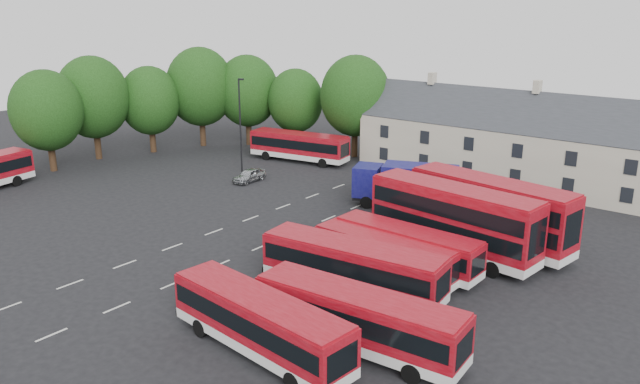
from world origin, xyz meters
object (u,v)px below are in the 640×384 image
(bus_row_a, at_px, (260,320))
(lamppost, at_px, (240,123))
(silver_car, at_px, (249,175))
(box_truck, at_px, (407,184))
(bus_dd_south, at_px, (453,217))

(bus_row_a, relative_size, lamppost, 1.15)
(silver_car, bearing_deg, box_truck, 6.45)
(silver_car, height_order, lamppost, lamppost)
(box_truck, relative_size, silver_car, 2.41)
(bus_dd_south, distance_m, silver_car, 24.98)
(box_truck, bearing_deg, silver_car, 167.76)
(silver_car, relative_size, lamppost, 0.39)
(box_truck, distance_m, lamppost, 19.81)
(bus_dd_south, height_order, lamppost, lamppost)
(box_truck, bearing_deg, lamppost, 160.09)
(bus_row_a, distance_m, box_truck, 25.60)
(bus_row_a, height_order, bus_dd_south, bus_dd_south)
(bus_dd_south, height_order, silver_car, bus_dd_south)
(bus_dd_south, bearing_deg, silver_car, 174.97)
(bus_row_a, distance_m, lamppost, 35.83)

